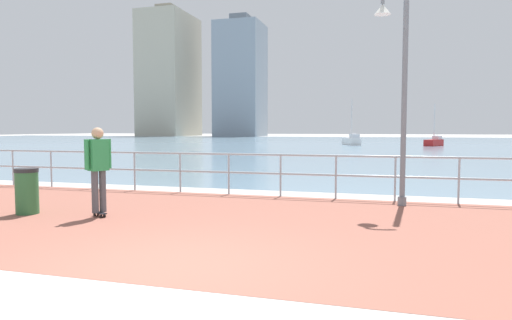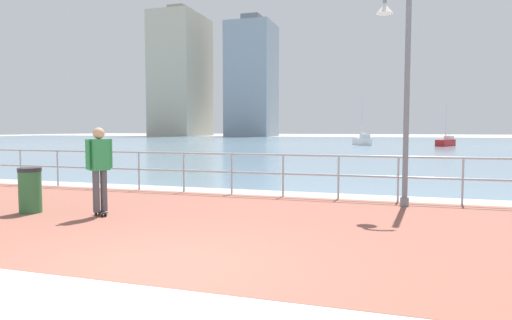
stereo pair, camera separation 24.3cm
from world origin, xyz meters
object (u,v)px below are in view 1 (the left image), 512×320
lamppost (397,79)px  sailboat_white (352,141)px  skateboarder (98,163)px  trash_bin (27,191)px  sailboat_red (434,142)px

lamppost → sailboat_white: bearing=95.4°
skateboarder → sailboat_white: sailboat_white is taller
trash_bin → sailboat_red: (11.80, 41.85, -0.06)m
sailboat_white → sailboat_red: 8.33m
skateboarder → sailboat_red: 42.95m
trash_bin → lamppost: bearing=23.1°
sailboat_red → lamppost: bearing=-96.8°
skateboarder → trash_bin: size_ratio=1.88×
lamppost → sailboat_red: (4.60, 38.77, -2.42)m
trash_bin → sailboat_red: sailboat_red is taller
trash_bin → sailboat_red: bearing=74.3°
lamppost → sailboat_white: 39.58m
skateboarder → trash_bin: 1.70m
lamppost → sailboat_red: lamppost is taller
skateboarder → sailboat_red: sailboat_red is taller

